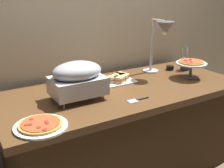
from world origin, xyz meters
name	(u,v)px	position (x,y,z in m)	size (l,w,h in m)	color
back_wall	(91,23)	(0.00, 0.50, 1.20)	(4.40, 0.04, 2.40)	#C6B593
buffet_table	(122,131)	(0.00, 0.00, 0.39)	(1.90, 0.84, 0.76)	brown
chafing_dish	(77,78)	(-0.38, -0.03, 0.91)	(0.36, 0.25, 0.27)	#B7BABF
heat_lamp	(162,33)	(0.46, 0.11, 1.13)	(0.15, 0.31, 0.48)	#B7BABF
pizza_plate_front	(41,125)	(-0.73, -0.30, 0.77)	(0.30, 0.30, 0.03)	white
pizza_plate_center	(191,64)	(0.64, -0.07, 0.88)	(0.26, 0.26, 0.15)	#595B60
sandwich_platter	(118,79)	(0.05, 0.15, 0.78)	(0.32, 0.22, 0.06)	white
sauce_cup_near	(170,68)	(0.65, 0.19, 0.78)	(0.07, 0.07, 0.04)	black
utensil_holder	(185,64)	(0.77, 0.12, 0.82)	(0.08, 0.08, 0.23)	#383347
serving_spatula	(138,100)	(-0.04, -0.26, 0.76)	(0.17, 0.06, 0.01)	#B7BABF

